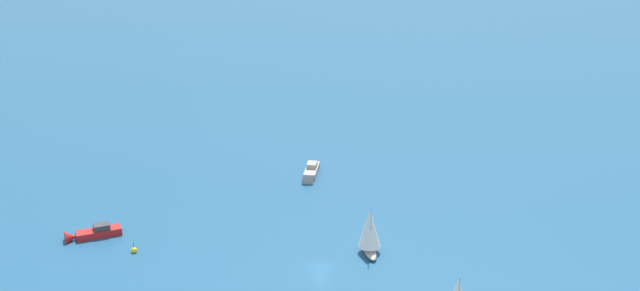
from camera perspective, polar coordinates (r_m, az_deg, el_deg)
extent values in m
plane|color=#1E517A|center=(147.49, -0.01, -8.38)|extent=(2000.00, 2000.00, 0.00)
cube|color=#9E9993|center=(186.34, -0.58, -1.73)|extent=(8.09, 7.32, 1.33)
cone|color=#9E9993|center=(181.71, -0.81, -2.33)|extent=(3.33, 3.40, 2.65)
cube|color=gray|center=(186.47, -0.55, -1.33)|extent=(3.59, 3.48, 1.00)
cube|color=#B21E1E|center=(163.67, -14.86, -5.77)|extent=(3.94, 8.67, 1.34)
cone|color=#B21E1E|center=(163.25, -16.64, -6.03)|extent=(2.97, 2.53, 2.67)
cube|color=#38383D|center=(163.24, -14.68, -5.37)|extent=(2.57, 3.22, 1.00)
ellipsoid|color=#9E9993|center=(152.41, 3.40, -7.18)|extent=(7.61, 4.89, 1.04)
cylinder|color=#B2B2B7|center=(149.76, 3.48, -5.66)|extent=(0.14, 0.14, 8.52)
cone|color=white|center=(150.76, 3.41, -5.65)|extent=(5.37, 5.37, 7.24)
sphere|color=yellow|center=(156.26, -12.57, -7.00)|extent=(1.10, 1.10, 1.10)
cylinder|color=black|center=(155.78, -12.60, -6.65)|extent=(0.08, 0.08, 1.00)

